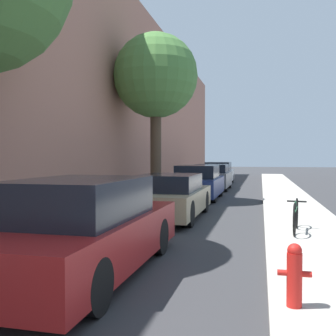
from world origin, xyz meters
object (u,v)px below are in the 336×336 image
(parked_car_navy, at_px, (198,183))
(fire_hydrant, at_px, (294,274))
(parked_car_white, at_px, (219,173))
(bicycle, at_px, (296,216))
(parked_car_grey, at_px, (212,177))
(street_tree_far, at_px, (156,77))
(parked_car_champagne, at_px, (170,197))
(parked_car_red, at_px, (84,229))

(parked_car_navy, bearing_deg, fire_hydrant, -75.95)
(parked_car_navy, xyz_separation_m, parked_car_white, (-0.19, 10.09, -0.01))
(bicycle, bearing_deg, fire_hydrant, -87.48)
(parked_car_white, bearing_deg, bicycle, -78.39)
(parked_car_navy, height_order, parked_car_white, parked_car_white)
(parked_car_grey, relative_size, street_tree_far, 0.61)
(parked_car_champagne, height_order, street_tree_far, street_tree_far)
(parked_car_navy, bearing_deg, parked_car_grey, 89.98)
(parked_car_red, relative_size, parked_car_white, 1.06)
(parked_car_red, height_order, street_tree_far, street_tree_far)
(parked_car_red, xyz_separation_m, parked_car_champagne, (0.02, 5.70, -0.07))
(parked_car_champagne, height_order, parked_car_grey, parked_car_grey)
(fire_hydrant, bearing_deg, parked_car_grey, 100.03)
(parked_car_champagne, height_order, parked_car_white, parked_car_white)
(parked_car_champagne, bearing_deg, parked_car_grey, 90.11)
(parked_car_grey, relative_size, bicycle, 2.33)
(parked_car_champagne, bearing_deg, parked_car_white, 90.77)
(parked_car_white, height_order, bicycle, parked_car_white)
(parked_car_champagne, distance_m, bicycle, 3.93)
(parked_car_red, bearing_deg, fire_hydrant, -16.68)
(parked_car_navy, xyz_separation_m, fire_hydrant, (3.01, -12.01, -0.21))
(parked_car_navy, distance_m, parked_car_white, 10.09)
(parked_car_red, bearing_deg, parked_car_champagne, 89.81)
(fire_hydrant, bearing_deg, parked_car_champagne, 114.33)
(parked_car_red, bearing_deg, parked_car_grey, 90.00)
(parked_car_white, bearing_deg, fire_hydrant, -81.78)
(parked_car_red, relative_size, parked_car_navy, 1.08)
(parked_car_champagne, distance_m, parked_car_navy, 5.41)
(parked_car_navy, distance_m, bicycle, 8.15)
(fire_hydrant, bearing_deg, parked_car_red, 163.32)
(parked_car_grey, xyz_separation_m, bicycle, (3.40, -12.39, -0.20))
(parked_car_champagne, distance_m, street_tree_far, 6.03)
(parked_car_white, xyz_separation_m, fire_hydrant, (3.19, -22.10, -0.20))
(street_tree_far, bearing_deg, fire_hydrant, -66.82)
(parked_car_grey, xyz_separation_m, fire_hydrant, (3.00, -16.99, -0.20))
(street_tree_far, bearing_deg, parked_car_navy, 46.17)
(street_tree_far, height_order, fire_hydrant, street_tree_far)
(parked_car_red, height_order, parked_car_navy, parked_car_red)
(parked_car_navy, bearing_deg, parked_car_white, 91.06)
(parked_car_champagne, bearing_deg, fire_hydrant, -65.67)
(bicycle, bearing_deg, street_tree_far, 137.28)
(parked_car_red, xyz_separation_m, street_tree_far, (-1.48, 9.57, 4.31))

